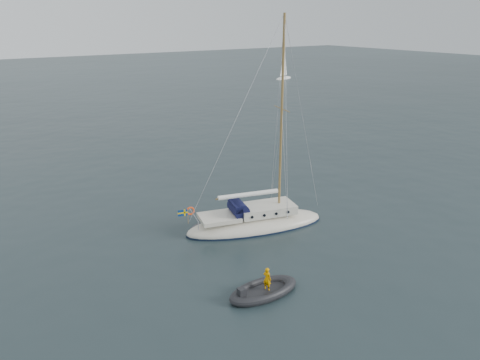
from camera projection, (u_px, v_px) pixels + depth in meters
ground at (275, 229)px, 30.02m from camera, size 300.00×300.00×0.00m
sailboat at (256, 212)px, 29.97m from camera, size 9.64×2.89×13.73m
dinghy at (213, 226)px, 30.03m from camera, size 2.98×1.35×0.43m
rib at (263, 290)px, 22.93m from camera, size 3.85×1.75×1.40m
distant_yacht_b at (284, 63)px, 101.74m from camera, size 5.93×3.16×7.86m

